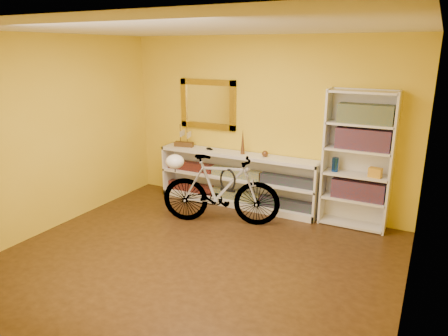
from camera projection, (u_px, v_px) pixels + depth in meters
The scene contains 24 objects.
floor at pixel (197, 260), 4.87m from camera, with size 4.50×4.00×0.01m, color #301D0D.
ceiling at pixel (192, 28), 4.13m from camera, with size 4.50×4.00×0.01m, color silver.
back_wall at pixel (264, 124), 6.21m from camera, with size 4.50×0.01×2.60m, color gold.
left_wall at pixel (51, 134), 5.50m from camera, with size 0.01×4.00×2.60m, color gold.
right_wall at pixel (420, 183), 3.50m from camera, with size 0.01×4.00×2.60m, color gold.
gilt_mirror at pixel (208, 104), 6.52m from camera, with size 0.98×0.06×0.78m, color olive.
wall_socket at pixel (318, 199), 6.09m from camera, with size 0.09×0.01×0.09m, color silver.
console_unit at pixel (237, 179), 6.45m from camera, with size 2.60×0.35×0.85m, color silver, non-canonical shape.
cd_row_lower at pixel (236, 195), 6.50m from camera, with size 2.50×0.13×0.14m, color black.
cd_row_upper at pixel (236, 173), 6.40m from camera, with size 2.50×0.13×0.14m, color navy.
model_ship at pixel (184, 136), 6.71m from camera, with size 0.31×0.12×0.37m, color #422A12, non-canonical shape.
toy_car at pixel (210, 150), 6.54m from camera, with size 0.00×0.00×0.00m, color black.
bronze_ornament at pixel (243, 142), 6.23m from camera, with size 0.07×0.07×0.39m, color brown.
decorative_orb at pixel (265, 154), 6.11m from camera, with size 0.09×0.09×0.09m, color brown.
bookcase at pixel (357, 161), 5.53m from camera, with size 0.90×0.30×1.90m, color silver, non-canonical shape.
book_row_a at pixel (358, 190), 5.62m from camera, with size 0.70×0.22×0.26m, color maroon.
book_row_b at pixel (363, 139), 5.42m from camera, with size 0.70×0.22×0.28m, color maroon.
book_row_c at pixel (366, 114), 5.33m from camera, with size 0.70×0.22×0.25m, color navy.
travel_mug at pixel (335, 165), 5.66m from camera, with size 0.09×0.09×0.20m, color navy.
red_tin at pixel (346, 115), 5.47m from camera, with size 0.13×0.13×0.17m, color maroon.
yellow_bag at pixel (375, 173), 5.42m from camera, with size 0.16×0.11×0.13m, color gold.
bicycle at pixel (221, 190), 5.75m from camera, with size 1.70×0.44×1.00m, color silver.
helmet at pixel (175, 162), 5.74m from camera, with size 0.27×0.25×0.20m, color white.
u_lock at pixel (228, 180), 5.69m from camera, with size 0.24×0.24×0.03m, color black.
Camera 1 is at (2.30, -3.72, 2.41)m, focal length 32.87 mm.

